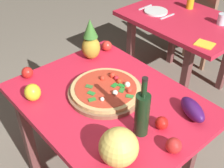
# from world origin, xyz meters

# --- Properties ---
(display_table) EXTENTS (1.15, 0.89, 0.77)m
(display_table) POSITION_xyz_m (0.00, 0.00, 0.67)
(display_table) COLOR brown
(display_table) RESTS_ON ground_plane
(background_table) EXTENTS (1.10, 0.77, 0.77)m
(background_table) POSITION_xyz_m (-0.42, 1.26, 0.66)
(background_table) COLOR brown
(background_table) RESTS_ON ground_plane
(dining_chair) EXTENTS (0.49, 0.49, 0.85)m
(dining_chair) POSITION_xyz_m (-0.55, 1.87, 0.48)
(dining_chair) COLOR brown
(dining_chair) RESTS_ON ground_plane
(pizza_board) EXTENTS (0.46, 0.46, 0.02)m
(pizza_board) POSITION_xyz_m (-0.05, 0.02, 0.78)
(pizza_board) COLOR brown
(pizza_board) RESTS_ON display_table
(pizza) EXTENTS (0.42, 0.42, 0.06)m
(pizza) POSITION_xyz_m (-0.05, 0.03, 0.81)
(pizza) COLOR tan
(pizza) RESTS_ON pizza_board
(wine_bottle) EXTENTS (0.08, 0.08, 0.35)m
(wine_bottle) POSITION_xyz_m (0.31, -0.05, 0.90)
(wine_bottle) COLOR black
(wine_bottle) RESTS_ON display_table
(pineapple_left) EXTENTS (0.13, 0.13, 0.30)m
(pineapple_left) POSITION_xyz_m (-0.44, 0.21, 0.90)
(pineapple_left) COLOR #B0932F
(pineapple_left) RESTS_ON display_table
(melon) EXTENTS (0.19, 0.19, 0.19)m
(melon) POSITION_xyz_m (0.37, -0.26, 0.86)
(melon) COLOR #EFCE60
(melon) RESTS_ON display_table
(bell_pepper) EXTENTS (0.10, 0.10, 0.11)m
(bell_pepper) POSITION_xyz_m (-0.30, -0.34, 0.82)
(bell_pepper) COLOR yellow
(bell_pepper) RESTS_ON display_table
(eggplant) EXTENTS (0.22, 0.16, 0.09)m
(eggplant) POSITION_xyz_m (0.41, 0.26, 0.82)
(eggplant) COLOR #431458
(eggplant) RESTS_ON display_table
(tomato_beside_pepper) EXTENTS (0.07, 0.07, 0.07)m
(tomato_beside_pepper) POSITION_xyz_m (0.36, 0.06, 0.81)
(tomato_beside_pepper) COLOR red
(tomato_beside_pepper) RESTS_ON display_table
(tomato_at_corner) EXTENTS (0.08, 0.08, 0.08)m
(tomato_at_corner) POSITION_xyz_m (0.50, -0.02, 0.81)
(tomato_at_corner) COLOR red
(tomato_at_corner) RESTS_ON display_table
(tomato_by_bottle) EXTENTS (0.08, 0.08, 0.08)m
(tomato_by_bottle) POSITION_xyz_m (-0.45, 0.36, 0.81)
(tomato_by_bottle) COLOR red
(tomato_by_bottle) RESTS_ON display_table
(tomato_near_board) EXTENTS (0.08, 0.08, 0.08)m
(tomato_near_board) POSITION_xyz_m (-0.52, -0.26, 0.81)
(tomato_near_board) COLOR red
(tomato_near_board) RESTS_ON display_table
(drinking_glass_juice) EXTENTS (0.07, 0.07, 0.12)m
(drinking_glass_juice) POSITION_xyz_m (-0.53, 1.47, 0.83)
(drinking_glass_juice) COLOR gold
(drinking_glass_juice) RESTS_ON background_table
(drinking_glass_water) EXTENTS (0.08, 0.08, 0.10)m
(drinking_glass_water) POSITION_xyz_m (-0.14, 1.40, 0.82)
(drinking_glass_water) COLOR silver
(drinking_glass_water) RESTS_ON background_table
(dinner_plate) EXTENTS (0.22, 0.22, 0.02)m
(dinner_plate) POSITION_xyz_m (-0.68, 1.16, 0.78)
(dinner_plate) COLOR white
(dinner_plate) RESTS_ON background_table
(fork_utensil) EXTENTS (0.02, 0.18, 0.01)m
(fork_utensil) POSITION_xyz_m (-0.82, 1.16, 0.77)
(fork_utensil) COLOR silver
(fork_utensil) RESTS_ON background_table
(knife_utensil) EXTENTS (0.02, 0.18, 0.01)m
(knife_utensil) POSITION_xyz_m (-0.54, 1.16, 0.77)
(knife_utensil) COLOR silver
(knife_utensil) RESTS_ON background_table
(napkin_folded) EXTENTS (0.16, 0.15, 0.01)m
(napkin_folded) POSITION_xyz_m (-0.02, 0.99, 0.77)
(napkin_folded) COLOR yellow
(napkin_folded) RESTS_ON background_table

